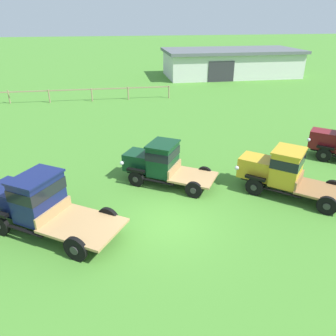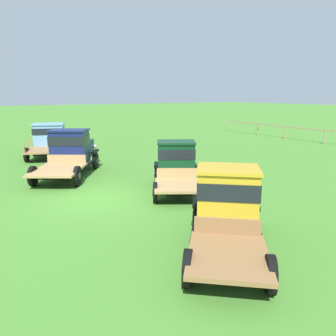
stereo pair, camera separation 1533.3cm
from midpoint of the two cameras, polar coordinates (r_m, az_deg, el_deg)
name	(u,v)px [view 1 (the left image)]	position (r m, az deg, el deg)	size (l,w,h in m)	color
ground_plane	(167,222)	(10.69, -35.87, -12.88)	(240.00, 240.00, 0.00)	#47842D
farm_shed	(231,63)	(40.67, 3.28, 19.59)	(17.41, 8.34, 3.38)	silver
paddock_fence	(70,92)	(30.78, -30.54, 12.86)	(18.97, 0.59, 1.21)	#997F60
vintage_truck_second_in_line	(36,201)	(13.51, -55.33, -6.24)	(5.68, 4.60, 2.26)	black
vintage_truck_midrow_center	(160,162)	(12.85, -30.18, 0.32)	(4.69, 3.73, 2.06)	black
vintage_truck_far_side	(281,170)	(10.20, -5.20, -1.85)	(4.68, 4.38, 2.17)	black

